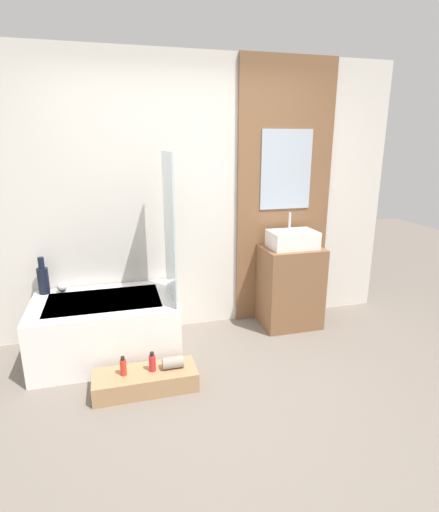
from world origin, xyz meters
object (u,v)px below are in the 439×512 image
object	(u,v)px
bathtub	(106,327)
bottle_soap_primary	(123,367)
sink	(293,239)
vase_round_light	(62,287)
wooden_step_bench	(145,380)
bottle_soap_secondary	(152,362)
vase_tall_dark	(43,279)

from	to	relation	value
bathtub	bottle_soap_primary	distance (m)	0.62
sink	vase_round_light	bearing A→B (deg)	176.16
wooden_step_bench	sink	bearing A→B (deg)	26.44
vase_round_light	bottle_soap_secondary	world-z (taller)	vase_round_light
bathtub	bottle_soap_secondary	world-z (taller)	bathtub
vase_tall_dark	vase_round_light	world-z (taller)	vase_tall_dark
vase_round_light	bottle_soap_secondary	bearing A→B (deg)	-52.60
sink	bottle_soap_primary	size ratio (longest dim) A/B	3.00
wooden_step_bench	vase_tall_dark	world-z (taller)	vase_tall_dark
bathtub	bottle_soap_primary	size ratio (longest dim) A/B	7.99
vase_tall_dark	bottle_soap_primary	bearing A→B (deg)	-55.27
vase_tall_dark	bottle_soap_secondary	size ratio (longest dim) A/B	2.17
sink	vase_round_light	distance (m)	2.20
bathtub	bottle_soap_secondary	size ratio (longest dim) A/B	7.81
vase_tall_dark	vase_round_light	size ratio (longest dim) A/B	3.59
wooden_step_bench	bottle_soap_secondary	size ratio (longest dim) A/B	5.03
bathtub	wooden_step_bench	world-z (taller)	bathtub
vase_round_light	bottle_soap_primary	xyz separation A→B (m)	(0.48, -0.91, -0.35)
bathtub	sink	bearing A→B (deg)	4.82
wooden_step_bench	vase_tall_dark	distance (m)	1.33
bottle_soap_primary	vase_round_light	bearing A→B (deg)	117.88
sink	vase_round_light	world-z (taller)	sink
bathtub	vase_round_light	distance (m)	0.56
wooden_step_bench	bottle_soap_primary	xyz separation A→B (m)	(-0.16, 0.00, 0.14)
vase_tall_dark	bottle_soap_primary	world-z (taller)	vase_tall_dark
bottle_soap_primary	sink	bearing A→B (deg)	24.30
bottle_soap_secondary	vase_round_light	bearing A→B (deg)	127.40
wooden_step_bench	bottle_soap_primary	world-z (taller)	bottle_soap_primary
sink	bottle_soap_secondary	world-z (taller)	sink
wooden_step_bench	vase_round_light	bearing A→B (deg)	125.00
bottle_soap_primary	bottle_soap_secondary	distance (m)	0.21
bathtub	wooden_step_bench	size ratio (longest dim) A/B	1.55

